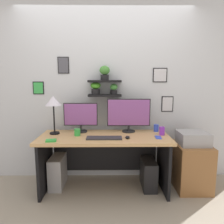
# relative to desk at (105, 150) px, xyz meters

# --- Properties ---
(ground_plane) EXTENTS (8.00, 8.00, 0.00)m
(ground_plane) POSITION_rel_desk_xyz_m (0.00, -0.06, -0.54)
(ground_plane) COLOR gray
(back_wall_assembly) EXTENTS (4.40, 0.24, 2.70)m
(back_wall_assembly) POSITION_rel_desk_xyz_m (0.00, 0.38, 0.81)
(back_wall_assembly) COLOR silver
(back_wall_assembly) RESTS_ON ground
(desk) EXTENTS (1.70, 0.68, 0.75)m
(desk) POSITION_rel_desk_xyz_m (0.00, 0.00, 0.00)
(desk) COLOR tan
(desk) RESTS_ON ground
(monitor_left) EXTENTS (0.47, 0.18, 0.41)m
(monitor_left) POSITION_rel_desk_xyz_m (-0.34, 0.16, 0.43)
(monitor_left) COLOR black
(monitor_left) RESTS_ON desk
(monitor_right) EXTENTS (0.60, 0.18, 0.47)m
(monitor_right) POSITION_rel_desk_xyz_m (0.34, 0.16, 0.46)
(monitor_right) COLOR black
(monitor_right) RESTS_ON desk
(keyboard) EXTENTS (0.44, 0.14, 0.02)m
(keyboard) POSITION_rel_desk_xyz_m (0.00, -0.19, 0.22)
(keyboard) COLOR #2D2D33
(keyboard) RESTS_ON desk
(computer_mouse) EXTENTS (0.06, 0.09, 0.03)m
(computer_mouse) POSITION_rel_desk_xyz_m (0.29, -0.18, 0.22)
(computer_mouse) COLOR black
(computer_mouse) RESTS_ON desk
(desk_lamp) EXTENTS (0.21, 0.21, 0.52)m
(desk_lamp) POSITION_rel_desk_xyz_m (-0.68, 0.05, 0.63)
(desk_lamp) COLOR black
(desk_lamp) RESTS_ON desk
(cell_phone) EXTENTS (0.08, 0.15, 0.01)m
(cell_phone) POSITION_rel_desk_xyz_m (0.69, -0.16, 0.21)
(cell_phone) COLOR blue
(cell_phone) RESTS_ON desk
(coffee_mug) EXTENTS (0.08, 0.08, 0.09)m
(coffee_mug) POSITION_rel_desk_xyz_m (-0.36, -0.04, 0.25)
(coffee_mug) COLOR green
(coffee_mug) RESTS_ON desk
(pen_cup) EXTENTS (0.07, 0.07, 0.10)m
(pen_cup) POSITION_rel_desk_xyz_m (0.73, 0.17, 0.26)
(pen_cup) COLOR blue
(pen_cup) RESTS_ON desk
(scissors_tray) EXTENTS (0.13, 0.10, 0.02)m
(scissors_tray) POSITION_rel_desk_xyz_m (-0.63, -0.30, 0.22)
(scissors_tray) COLOR green
(scissors_tray) RESTS_ON desk
(water_cup) EXTENTS (0.07, 0.07, 0.11)m
(water_cup) POSITION_rel_desk_xyz_m (0.76, -0.02, 0.26)
(water_cup) COLOR purple
(water_cup) RESTS_ON desk
(drawer_cabinet) EXTENTS (0.44, 0.50, 0.62)m
(drawer_cabinet) POSITION_rel_desk_xyz_m (1.18, -0.03, -0.23)
(drawer_cabinet) COLOR brown
(drawer_cabinet) RESTS_ON ground
(printer) EXTENTS (0.38, 0.34, 0.17)m
(printer) POSITION_rel_desk_xyz_m (1.18, -0.03, 0.16)
(printer) COLOR #9E9EA3
(printer) RESTS_ON drawer_cabinet
(computer_tower_left) EXTENTS (0.18, 0.40, 0.43)m
(computer_tower_left) POSITION_rel_desk_xyz_m (-0.66, 0.04, -0.33)
(computer_tower_left) COLOR #99999E
(computer_tower_left) RESTS_ON ground
(computer_tower_right) EXTENTS (0.18, 0.40, 0.39)m
(computer_tower_right) POSITION_rel_desk_xyz_m (0.60, -0.01, -0.35)
(computer_tower_right) COLOR black
(computer_tower_right) RESTS_ON ground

